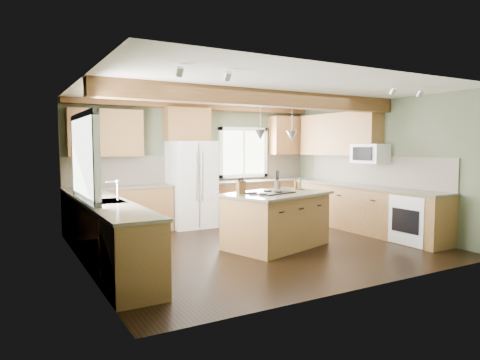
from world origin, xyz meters
TOP-DOWN VIEW (x-y plane):
  - floor at (0.00, 0.00)m, footprint 5.60×5.60m
  - ceiling at (0.00, 0.00)m, footprint 5.60×5.60m
  - wall_back at (0.00, 2.50)m, footprint 5.60×0.00m
  - wall_left at (-2.80, 0.00)m, footprint 0.00×5.00m
  - wall_right at (2.80, 0.00)m, footprint 0.00×5.00m
  - ceiling_beam at (0.00, -0.22)m, footprint 5.55×0.26m
  - soffit_trim at (0.00, 2.40)m, footprint 5.55×0.20m
  - backsplash_back at (0.00, 2.48)m, footprint 5.58×0.03m
  - backsplash_right at (2.78, 0.05)m, footprint 0.03×3.70m
  - base_cab_back_left at (-1.79, 2.20)m, footprint 2.02×0.60m
  - counter_back_left at (-1.79, 2.20)m, footprint 2.06×0.64m
  - base_cab_back_right at (1.49, 2.20)m, footprint 2.62×0.60m
  - counter_back_right at (1.49, 2.20)m, footprint 2.66×0.64m
  - base_cab_left at (-2.50, 0.05)m, footprint 0.60×3.70m
  - counter_left at (-2.50, 0.05)m, footprint 0.64×3.74m
  - base_cab_right at (2.50, 0.05)m, footprint 0.60×3.70m
  - counter_right at (2.50, 0.05)m, footprint 0.64×3.74m
  - upper_cab_back_left at (-1.99, 2.33)m, footprint 1.40×0.35m
  - upper_cab_over_fridge at (-0.30, 2.33)m, footprint 0.96×0.35m
  - upper_cab_right at (2.62, 0.90)m, footprint 0.35×2.20m
  - upper_cab_back_corner at (2.30, 2.33)m, footprint 0.90×0.35m
  - window_left at (-2.78, 0.05)m, footprint 0.04×1.60m
  - window_back at (1.15, 2.48)m, footprint 1.10×0.04m
  - sink at (-2.50, 0.05)m, footprint 0.50×0.65m
  - faucet at (-2.32, 0.05)m, footprint 0.02×0.02m
  - dishwasher at (-2.49, -1.25)m, footprint 0.60×0.60m
  - oven at (2.49, -1.25)m, footprint 0.60×0.72m
  - microwave at (2.58, -0.05)m, footprint 0.40×0.70m
  - pendant_left at (-0.15, -0.34)m, footprint 0.18×0.18m
  - pendant_right at (0.65, -0.09)m, footprint 0.18×0.18m
  - refrigerator at (-0.30, 2.12)m, footprint 0.90×0.74m
  - island at (0.25, -0.22)m, footprint 1.90×1.47m
  - island_top at (0.25, -0.22)m, footprint 2.04×1.60m
  - cooktop at (0.12, -0.26)m, footprint 0.83×0.67m
  - knife_block at (-0.38, -0.12)m, footprint 0.13×0.10m
  - utensil_crock at (0.63, 0.30)m, footprint 0.13×0.13m
  - bottle_tray at (0.91, 0.05)m, footprint 0.24×0.24m

SIDE VIEW (x-z plane):
  - floor at x=0.00m, z-range 0.00..0.00m
  - dishwasher at x=-2.49m, z-range 0.01..0.85m
  - oven at x=2.49m, z-range 0.01..0.85m
  - base_cab_back_left at x=-1.79m, z-range 0.00..0.88m
  - base_cab_back_right at x=1.49m, z-range 0.00..0.88m
  - base_cab_left at x=-2.50m, z-range 0.00..0.88m
  - base_cab_right at x=2.50m, z-range 0.00..0.88m
  - island at x=0.25m, z-range 0.00..0.88m
  - counter_back_left at x=-1.79m, z-range 0.88..0.92m
  - counter_back_right at x=1.49m, z-range 0.88..0.92m
  - counter_left at x=-2.50m, z-range 0.88..0.92m
  - counter_right at x=2.50m, z-range 0.88..0.92m
  - refrigerator at x=-0.30m, z-range 0.00..1.80m
  - island_top at x=0.25m, z-range 0.88..0.92m
  - sink at x=-2.50m, z-range 0.89..0.92m
  - cooktop at x=0.12m, z-range 0.92..0.94m
  - utensil_crock at x=0.63m, z-range 0.92..1.07m
  - bottle_tray at x=0.91m, z-range 0.92..1.12m
  - knife_block at x=-0.38m, z-range 0.92..1.13m
  - faucet at x=-2.32m, z-range 0.91..1.19m
  - backsplash_back at x=0.00m, z-range 0.92..1.50m
  - backsplash_right at x=2.78m, z-range 0.92..1.50m
  - wall_back at x=0.00m, z-range -1.50..4.10m
  - wall_left at x=-2.80m, z-range -1.20..3.80m
  - wall_right at x=2.80m, z-range -1.20..3.80m
  - window_back at x=1.15m, z-range 1.05..2.05m
  - window_left at x=-2.78m, z-range 1.02..2.08m
  - microwave at x=2.58m, z-range 1.36..1.74m
  - pendant_left at x=-0.15m, z-range 1.80..1.96m
  - pendant_right at x=0.65m, z-range 1.80..1.96m
  - upper_cab_back_left at x=-1.99m, z-range 1.50..2.40m
  - upper_cab_right at x=2.62m, z-range 1.50..2.40m
  - upper_cab_back_corner at x=2.30m, z-range 1.50..2.40m
  - upper_cab_over_fridge at x=-0.30m, z-range 1.80..2.50m
  - ceiling_beam at x=0.00m, z-range 2.34..2.60m
  - soffit_trim at x=0.00m, z-range 2.49..2.59m
  - ceiling at x=0.00m, z-range 2.60..2.60m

